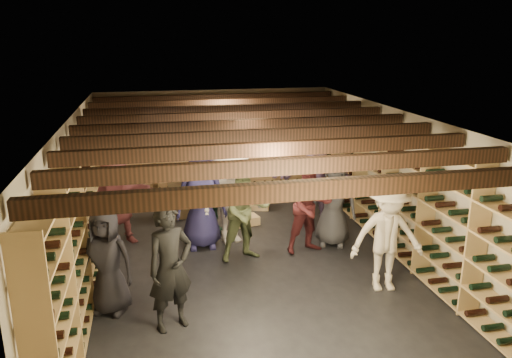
{
  "coord_description": "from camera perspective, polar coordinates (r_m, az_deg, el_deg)",
  "views": [
    {
      "loc": [
        -1.5,
        -7.78,
        3.68
      ],
      "look_at": [
        0.2,
        0.2,
        1.29
      ],
      "focal_mm": 35.0,
      "sensor_mm": 36.0,
      "label": 1
    }
  ],
  "objects": [
    {
      "name": "person_11",
      "position": [
        9.98,
        6.67,
        -0.02
      ],
      "size": [
        1.72,
        1.14,
        1.77
      ],
      "primitive_type": "imported",
      "rotation": [
        0.0,
        0.0,
        -0.41
      ],
      "color": "slate",
      "rests_on": "ground"
    },
    {
      "name": "ground",
      "position": [
        8.73,
        -1.01,
        -8.57
      ],
      "size": [
        8.0,
        8.0,
        0.0
      ],
      "primitive_type": "plane",
      "color": "black",
      "rests_on": "ground"
    },
    {
      "name": "wine_rack_back",
      "position": [
        11.99,
        -4.56,
        3.75
      ],
      "size": [
        4.7,
        0.3,
        2.15
      ],
      "color": "tan",
      "rests_on": "ground"
    },
    {
      "name": "person_1",
      "position": [
        6.46,
        -9.77,
        -9.99
      ],
      "size": [
        0.72,
        0.62,
        1.67
      ],
      "primitive_type": "imported",
      "rotation": [
        0.0,
        0.0,
        0.42
      ],
      "color": "black",
      "rests_on": "ground"
    },
    {
      "name": "crate_stack_right",
      "position": [
        10.8,
        0.14,
        -2.13
      ],
      "size": [
        0.57,
        0.46,
        0.51
      ],
      "rotation": [
        0.0,
        0.0,
        -0.3
      ],
      "color": "tan",
      "rests_on": "ground"
    },
    {
      "name": "person_5",
      "position": [
        9.23,
        -15.66,
        -2.21
      ],
      "size": [
        1.62,
        0.82,
        1.67
      ],
      "primitive_type": "imported",
      "rotation": [
        0.0,
        0.0,
        0.22
      ],
      "color": "brown",
      "rests_on": "ground"
    },
    {
      "name": "person_9",
      "position": [
        8.91,
        -2.86,
        -1.85
      ],
      "size": [
        1.31,
        0.98,
        1.8
      ],
      "primitive_type": "imported",
      "rotation": [
        0.0,
        0.0,
        0.29
      ],
      "color": "beige",
      "rests_on": "ground"
    },
    {
      "name": "walls",
      "position": [
        8.3,
        -1.06,
        -1.04
      ],
      "size": [
        5.52,
        8.02,
        2.4
      ],
      "color": "tan",
      "rests_on": "ground"
    },
    {
      "name": "person_3",
      "position": [
        7.54,
        14.78,
        -6.36
      ],
      "size": [
        1.15,
        0.75,
        1.68
      ],
      "primitive_type": "imported",
      "rotation": [
        0.0,
        0.0,
        -0.12
      ],
      "color": "#C3B39B",
      "rests_on": "ground"
    },
    {
      "name": "person_0",
      "position": [
        7.04,
        -16.64,
        -8.98
      ],
      "size": [
        0.85,
        0.71,
        1.49
      ],
      "primitive_type": "imported",
      "rotation": [
        0.0,
        0.0,
        -0.37
      ],
      "color": "black",
      "rests_on": "ground"
    },
    {
      "name": "person_8",
      "position": [
        8.58,
        6.22,
        -3.14
      ],
      "size": [
        0.91,
        0.77,
        1.66
      ],
      "primitive_type": "imported",
      "rotation": [
        0.0,
        0.0,
        0.19
      ],
      "color": "#48191C",
      "rests_on": "ground"
    },
    {
      "name": "person_6",
      "position": [
        8.77,
        -6.31,
        -2.18
      ],
      "size": [
        0.9,
        0.6,
        1.81
      ],
      "primitive_type": "imported",
      "rotation": [
        0.0,
        0.0,
        -0.02
      ],
      "color": "#1F1D48",
      "rests_on": "ground"
    },
    {
      "name": "crate_loose",
      "position": [
        9.99,
        -1.2,
        -4.74
      ],
      "size": [
        0.56,
        0.44,
        0.17
      ],
      "primitive_type": "cube",
      "rotation": [
        0.0,
        0.0,
        0.23
      ],
      "color": "tan",
      "rests_on": "ground"
    },
    {
      "name": "ceiling",
      "position": [
        8.02,
        -1.1,
        7.17
      ],
      "size": [
        5.5,
        8.0,
        0.01
      ],
      "primitive_type": "cube",
      "color": "beige",
      "rests_on": "walls"
    },
    {
      "name": "crate_stack_left",
      "position": [
        10.39,
        -8.62,
        -2.09
      ],
      "size": [
        0.51,
        0.34,
        0.85
      ],
      "rotation": [
        0.0,
        0.0,
        0.02
      ],
      "color": "tan",
      "rests_on": "ground"
    },
    {
      "name": "person_2",
      "position": [
        8.24,
        -1.21,
        -3.66
      ],
      "size": [
        0.95,
        0.8,
        1.72
      ],
      "primitive_type": "imported",
      "rotation": [
        0.0,
        0.0,
        0.19
      ],
      "color": "#505B38",
      "rests_on": "ground"
    },
    {
      "name": "wine_rack_right",
      "position": [
        9.15,
        14.95,
        -0.75
      ],
      "size": [
        0.32,
        7.5,
        2.15
      ],
      "color": "tan",
      "rests_on": "ground"
    },
    {
      "name": "person_12",
      "position": [
        8.94,
        8.87,
        -2.49
      ],
      "size": [
        0.94,
        0.79,
        1.64
      ],
      "primitive_type": "imported",
      "rotation": [
        0.0,
        0.0,
        -0.39
      ],
      "color": "#35353A",
      "rests_on": "ground"
    },
    {
      "name": "ceiling_joists",
      "position": [
        8.04,
        -1.1,
        6.19
      ],
      "size": [
        5.4,
        7.12,
        0.18
      ],
      "color": "black",
      "rests_on": "ground"
    },
    {
      "name": "wine_rack_left",
      "position": [
        8.27,
        -18.84,
        -2.92
      ],
      "size": [
        0.32,
        7.5,
        2.15
      ],
      "color": "tan",
      "rests_on": "ground"
    },
    {
      "name": "person_10",
      "position": [
        9.36,
        -5.45,
        -1.15
      ],
      "size": [
        1.11,
        0.72,
        1.76
      ],
      "primitive_type": "imported",
      "rotation": [
        0.0,
        0.0,
        0.31
      ],
      "color": "#2C5341",
      "rests_on": "ground"
    }
  ]
}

